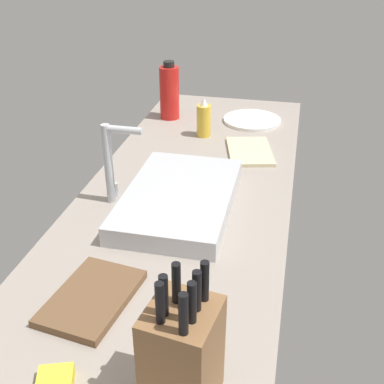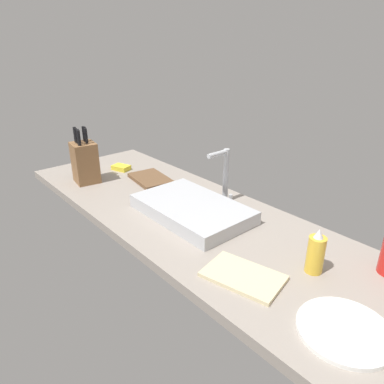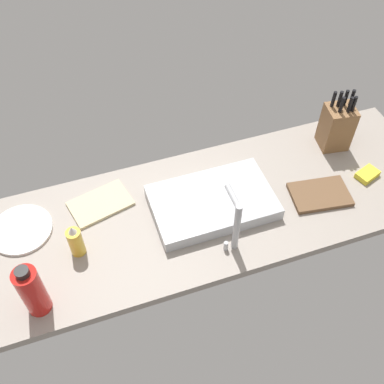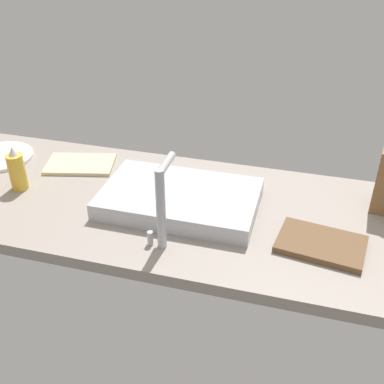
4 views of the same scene
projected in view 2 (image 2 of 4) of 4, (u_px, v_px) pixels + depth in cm
name	position (u px, v px, depth cm)	size (l,w,h in cm)	color
countertop_slab	(196.00, 221.00, 139.69)	(188.39, 60.59, 3.50)	gray
sink_basin	(193.00, 209.00, 139.72)	(45.66, 28.54, 5.27)	#B7BABF
faucet	(224.00, 172.00, 146.83)	(5.50, 11.34, 23.07)	#B7BABF
knife_block	(85.00, 162.00, 169.14)	(12.89, 12.23, 26.35)	brown
cutting_board	(150.00, 179.00, 174.04)	(22.36, 14.85, 1.80)	brown
soap_bottle	(316.00, 253.00, 104.33)	(5.20, 5.20, 14.43)	gold
dinner_plate	(345.00, 330.00, 84.47)	(22.55, 22.55, 1.20)	white
dish_towel	(243.00, 276.00, 103.63)	(22.58, 14.36, 1.20)	beige
dish_sponge	(121.00, 168.00, 188.19)	(9.00, 6.00, 2.40)	yellow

